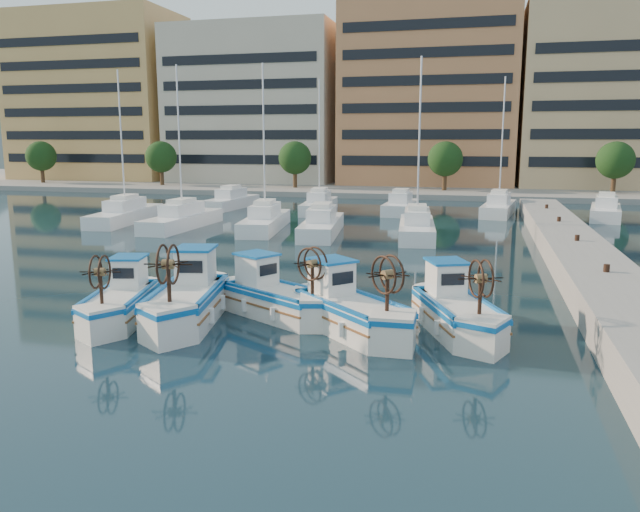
{
  "coord_description": "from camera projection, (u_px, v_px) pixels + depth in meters",
  "views": [
    {
      "loc": [
        8.04,
        -20.06,
        6.3
      ],
      "look_at": [
        1.62,
        4.93,
        1.5
      ],
      "focal_mm": 35.0,
      "sensor_mm": 36.0,
      "label": 1
    }
  ],
  "objects": [
    {
      "name": "ground",
      "position": [
        242.0,
        320.0,
        22.21
      ],
      "size": [
        300.0,
        300.0,
        0.0
      ],
      "primitive_type": "plane",
      "color": "#193142",
      "rests_on": "ground"
    },
    {
      "name": "fishing_boat_d",
      "position": [
        349.0,
        308.0,
        20.72
      ],
      "size": [
        4.54,
        4.44,
        2.91
      ],
      "rotation": [
        0.0,
        0.0,
        0.81
      ],
      "color": "white",
      "rests_on": "ground"
    },
    {
      "name": "quay",
      "position": [
        596.0,
        276.0,
        26.55
      ],
      "size": [
        3.0,
        60.0,
        1.2
      ],
      "primitive_type": "cube",
      "color": "gray",
      "rests_on": "ground"
    },
    {
      "name": "fishing_boat_c",
      "position": [
        276.0,
        296.0,
        22.54
      ],
      "size": [
        4.59,
        3.73,
        2.79
      ],
      "rotation": [
        0.0,
        0.0,
        1.04
      ],
      "color": "white",
      "rests_on": "ground"
    },
    {
      "name": "waterfront",
      "position": [
        494.0,
        102.0,
        79.87
      ],
      "size": [
        180.0,
        40.0,
        25.6
      ],
      "color": "gray",
      "rests_on": "ground"
    },
    {
      "name": "yacht_marina",
      "position": [
        330.0,
        215.0,
        49.15
      ],
      "size": [
        40.08,
        23.82,
        11.5
      ],
      "color": "white",
      "rests_on": "ground"
    },
    {
      "name": "fishing_boat_a",
      "position": [
        121.0,
        300.0,
        22.05
      ],
      "size": [
        2.69,
        4.45,
        2.7
      ],
      "rotation": [
        0.0,
        0.0,
        0.24
      ],
      "color": "white",
      "rests_on": "ground"
    },
    {
      "name": "fishing_boat_b",
      "position": [
        188.0,
        297.0,
        21.9
      ],
      "size": [
        2.92,
        5.15,
        3.12
      ],
      "rotation": [
        0.0,
        0.0,
        0.19
      ],
      "color": "white",
      "rests_on": "ground"
    },
    {
      "name": "fishing_boat_e",
      "position": [
        456.0,
        309.0,
        20.72
      ],
      "size": [
        3.37,
        4.7,
        2.83
      ],
      "rotation": [
        0.0,
        0.0,
        0.39
      ],
      "color": "white",
      "rests_on": "ground"
    }
  ]
}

